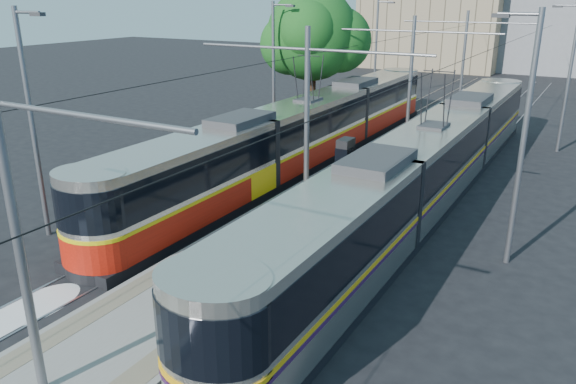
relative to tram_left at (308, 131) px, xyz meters
The scene contains 12 objects.
ground 15.44m from the tram_left, 76.43° to the right, with size 160.00×160.00×0.00m, color black.
platform 4.44m from the tram_left, 30.10° to the left, with size 4.00×50.00×0.30m, color gray.
tactile_strip_left 3.31m from the tram_left, 44.15° to the left, with size 0.70×50.00×0.01m, color gray.
tactile_strip_right 5.64m from the tram_left, 22.46° to the left, with size 0.70×50.00×0.01m, color gray.
rails 4.49m from the tram_left, 30.10° to the left, with size 8.71×70.00×0.03m.
tram_left is the anchor object (origin of this frame).
tram_right 7.71m from the tram_left, 20.95° to the right, with size 2.43×31.41×5.50m.
catenary 4.63m from the tram_left, 11.90° to the right, with size 9.20×70.00×7.00m.
street_lamps 7.49m from the tram_left, 59.40° to the left, with size 15.18×38.22×8.00m.
shelter 4.60m from the tram_left, 40.85° to the right, with size 0.58×0.94×2.09m.
tree 8.13m from the tram_left, 112.49° to the left, with size 6.07×5.61×8.82m.
building_left 45.80m from the tram_left, 98.08° to the left, with size 16.32×12.24×13.07m.
Camera 1 is at (9.55, -10.04, 8.32)m, focal length 35.00 mm.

